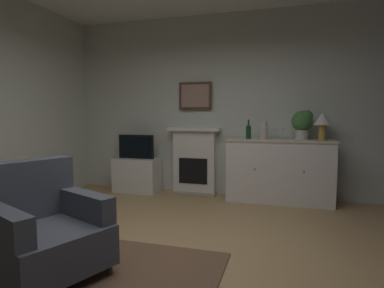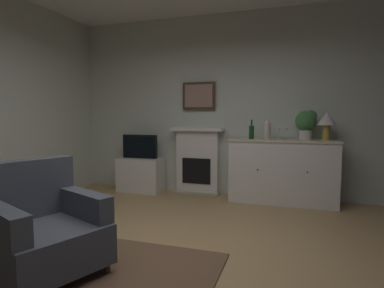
{
  "view_description": "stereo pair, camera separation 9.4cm",
  "coord_description": "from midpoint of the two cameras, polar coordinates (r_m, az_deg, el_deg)",
  "views": [
    {
      "loc": [
        0.96,
        -2.46,
        1.29
      ],
      "look_at": [
        0.05,
        0.67,
        1.0
      ],
      "focal_mm": 29.36,
      "sensor_mm": 36.0,
      "label": 1
    },
    {
      "loc": [
        1.05,
        -2.43,
        1.29
      ],
      "look_at": [
        0.05,
        0.67,
        1.0
      ],
      "focal_mm": 29.36,
      "sensor_mm": 36.0,
      "label": 2
    }
  ],
  "objects": [
    {
      "name": "potted_plant_small",
      "position": [
        4.85,
        18.94,
        3.79
      ],
      "size": [
        0.3,
        0.3,
        0.43
      ],
      "color": "beige",
      "rests_on": "sideboard_cabinet"
    },
    {
      "name": "sideboard_cabinet",
      "position": [
        4.87,
        14.99,
        -4.73
      ],
      "size": [
        1.56,
        0.49,
        0.95
      ],
      "color": "white",
      "rests_on": "ground_plane"
    },
    {
      "name": "armchair",
      "position": [
        2.88,
        -26.19,
        -13.81
      ],
      "size": [
        1.04,
        1.01,
        0.92
      ],
      "color": "#474C56",
      "rests_on": "ground_plane"
    },
    {
      "name": "table_lamp",
      "position": [
        4.82,
        22.14,
        3.95
      ],
      "size": [
        0.26,
        0.26,
        0.4
      ],
      "color": "#B79338",
      "rests_on": "sideboard_cabinet"
    },
    {
      "name": "potted_plant_fern",
      "position": [
        4.02,
        -31.86,
        -10.57
      ],
      "size": [
        0.3,
        0.3,
        0.43
      ],
      "color": "#936B4C",
      "rests_on": "ground_plane"
    },
    {
      "name": "vase_decorative",
      "position": [
        4.77,
        12.38,
        2.52
      ],
      "size": [
        0.11,
        0.11,
        0.28
      ],
      "color": "beige",
      "rests_on": "sideboard_cabinet"
    },
    {
      "name": "ground_plane",
      "position": [
        2.96,
        -5.83,
        -21.85
      ],
      "size": [
        5.31,
        5.38,
        0.1
      ],
      "primitive_type": "cube",
      "color": "tan",
      "rests_on": "ground"
    },
    {
      "name": "framed_picture",
      "position": [
        5.24,
        0.07,
        8.74
      ],
      "size": [
        0.55,
        0.04,
        0.45
      ],
      "color": "#473323"
    },
    {
      "name": "fireplace_unit",
      "position": [
        5.24,
        -0.07,
        -3.06
      ],
      "size": [
        0.87,
        0.3,
        1.1
      ],
      "color": "white",
      "rests_on": "ground_plane"
    },
    {
      "name": "tv_cabinet",
      "position": [
        5.49,
        -10.41,
        -5.53
      ],
      "size": [
        0.75,
        0.42,
        0.58
      ],
      "color": "white",
      "rests_on": "ground_plane"
    },
    {
      "name": "area_rug",
      "position": [
        2.93,
        -22.15,
        -21.26
      ],
      "size": [
        2.35,
        1.51,
        0.02
      ],
      "primitive_type": "cube",
      "color": "brown",
      "rests_on": "ground_plane"
    },
    {
      "name": "wine_glass_center",
      "position": [
        4.8,
        15.55,
        2.25
      ],
      "size": [
        0.07,
        0.07,
        0.16
      ],
      "color": "silver",
      "rests_on": "sideboard_cabinet"
    },
    {
      "name": "tv_set",
      "position": [
        5.4,
        -10.61,
        -0.47
      ],
      "size": [
        0.62,
        0.07,
        0.4
      ],
      "color": "black",
      "rests_on": "tv_cabinet"
    },
    {
      "name": "wall_rear",
      "position": [
        5.21,
        5.19,
        7.0
      ],
      "size": [
        5.31,
        0.06,
        2.93
      ],
      "primitive_type": "cube",
      "color": "silver",
      "rests_on": "ground_plane"
    },
    {
      "name": "wine_glass_left",
      "position": [
        4.77,
        14.23,
        2.27
      ],
      "size": [
        0.07,
        0.07,
        0.16
      ],
      "color": "silver",
      "rests_on": "sideboard_cabinet"
    },
    {
      "name": "wine_bottle",
      "position": [
        4.81,
        9.66,
        2.2
      ],
      "size": [
        0.08,
        0.08,
        0.29
      ],
      "color": "#193F1E",
      "rests_on": "sideboard_cabinet"
    }
  ]
}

